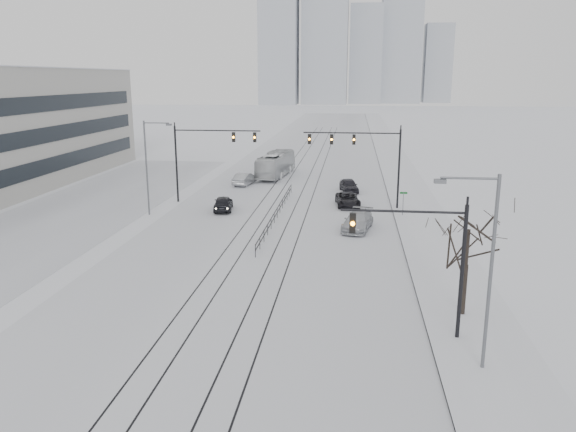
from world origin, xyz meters
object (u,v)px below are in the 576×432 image
(sedan_nb_front, at_px, (348,200))
(sedan_sb_inner, at_px, (223,203))
(box_truck, at_px, (276,165))
(traffic_mast_near, at_px, (430,253))
(sedan_nb_far, at_px, (349,186))
(sedan_nb_right, at_px, (358,221))
(sedan_sb_outer, at_px, (245,179))
(bare_tree, at_px, (468,239))

(sedan_nb_front, bearing_deg, sedan_sb_inner, -171.20)
(sedan_nb_front, relative_size, box_truck, 0.43)
(traffic_mast_near, distance_m, sedan_nb_far, 37.81)
(sedan_nb_front, bearing_deg, sedan_nb_right, -90.67)
(sedan_nb_right, distance_m, box_truck, 28.25)
(sedan_sb_inner, distance_m, sedan_sb_outer, 13.83)
(bare_tree, relative_size, sedan_nb_right, 1.15)
(box_truck, bearing_deg, sedan_sb_inner, 89.66)
(traffic_mast_near, relative_size, sedan_nb_far, 1.60)
(bare_tree, xyz_separation_m, sedan_nb_far, (-6.62, 34.38, -3.74))
(sedan_nb_front, bearing_deg, traffic_mast_near, -88.60)
(box_truck, bearing_deg, traffic_mast_near, 113.35)
(traffic_mast_near, xyz_separation_m, sedan_nb_front, (-4.25, 29.85, -3.88))
(bare_tree, bearing_deg, sedan_sb_outer, 117.54)
(bare_tree, bearing_deg, sedan_nb_right, 107.85)
(traffic_mast_near, xyz_separation_m, bare_tree, (2.41, 3.00, -0.07))
(sedan_sb_inner, relative_size, sedan_nb_far, 1.00)
(traffic_mast_near, relative_size, sedan_nb_front, 1.43)
(sedan_sb_outer, height_order, sedan_nb_right, sedan_nb_right)
(sedan_nb_right, height_order, sedan_nb_far, sedan_nb_right)
(sedan_nb_far, bearing_deg, sedan_nb_front, -101.47)
(bare_tree, distance_m, sedan_sb_inner, 30.37)
(sedan_sb_inner, xyz_separation_m, sedan_sb_outer, (-0.49, 13.82, 0.01))
(sedan_sb_inner, xyz_separation_m, sedan_nb_front, (12.28, 3.40, -0.07))
(bare_tree, bearing_deg, sedan_nb_far, 100.89)
(sedan_sb_outer, bearing_deg, sedan_nb_far, 177.67)
(traffic_mast_near, bearing_deg, bare_tree, 51.24)
(bare_tree, xyz_separation_m, sedan_nb_front, (-6.66, 26.85, -3.81))
(bare_tree, relative_size, sedan_nb_front, 1.24)
(sedan_sb_outer, distance_m, sedan_nb_far, 13.13)
(sedan_nb_far, bearing_deg, sedan_nb_right, -97.97)
(sedan_sb_inner, height_order, sedan_sb_outer, sedan_sb_outer)
(bare_tree, xyz_separation_m, sedan_nb_right, (-5.69, 17.68, -3.72))
(sedan_sb_outer, bearing_deg, traffic_mast_near, 123.25)
(bare_tree, bearing_deg, sedan_nb_front, 103.93)
(bare_tree, relative_size, sedan_sb_inner, 1.39)
(sedan_nb_right, bearing_deg, sedan_nb_far, 104.13)
(sedan_nb_right, bearing_deg, box_truck, 123.34)
(bare_tree, distance_m, sedan_nb_front, 27.92)
(traffic_mast_near, relative_size, sedan_sb_inner, 1.59)
(sedan_sb_inner, bearing_deg, sedan_nb_far, -147.12)
(traffic_mast_near, distance_m, sedan_sb_inner, 31.42)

